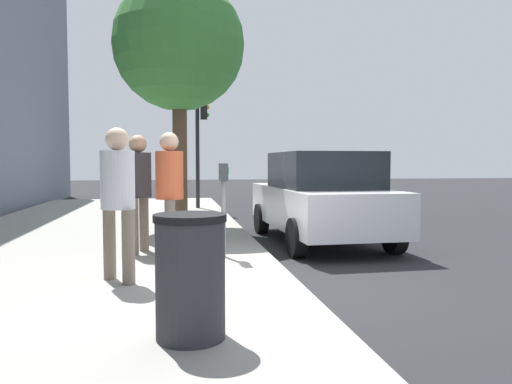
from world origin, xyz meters
TOP-DOWN VIEW (x-y plane):
  - ground_plane at (0.00, 0.00)m, footprint 80.00×80.00m
  - sidewalk_slab at (0.00, 3.00)m, footprint 28.00×6.00m
  - parking_meter at (1.40, 0.74)m, footprint 0.36×0.12m
  - pedestrian_at_meter at (1.37, 1.54)m, footprint 0.56×0.41m
  - pedestrian_bystander at (0.04, 2.13)m, footprint 0.46×0.40m
  - parking_officer at (1.93, 2.02)m, footprint 0.53×0.40m
  - parked_sedan_near at (3.31, -1.35)m, footprint 4.45×2.07m
  - street_tree at (5.15, 1.33)m, footprint 2.88×2.88m
  - traffic_signal at (9.60, 0.63)m, footprint 0.24×0.44m
  - trash_bin at (-2.02, 1.35)m, footprint 0.59×0.59m

SIDE VIEW (x-z plane):
  - ground_plane at x=0.00m, z-range 0.00..0.00m
  - sidewalk_slab at x=0.00m, z-range 0.00..0.15m
  - trash_bin at x=-2.02m, z-range 0.15..1.16m
  - parked_sedan_near at x=3.31m, z-range 0.01..1.78m
  - parking_meter at x=1.40m, z-range 0.46..1.87m
  - pedestrian_bystander at x=0.04m, z-range 0.33..2.16m
  - parking_officer at x=1.93m, z-range 0.33..2.18m
  - pedestrian_at_meter at x=1.37m, z-range 0.33..2.20m
  - traffic_signal at x=9.60m, z-range 0.78..4.38m
  - street_tree at x=5.15m, z-range 1.40..6.85m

